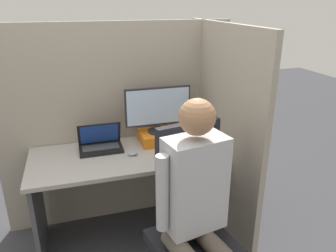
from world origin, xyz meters
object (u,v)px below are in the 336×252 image
at_px(stapler, 200,137).
at_px(office_chair, 190,215).
at_px(laptop, 101,144).
at_px(person, 196,201).
at_px(monitor, 158,108).
at_px(paper_box, 158,137).
at_px(carrot_toy, 160,157).

relative_size(stapler, office_chair, 0.15).
bearing_deg(laptop, office_chair, -58.10).
height_order(office_chair, person, person).
relative_size(monitor, stapler, 3.14).
distance_m(paper_box, person, 0.93).
bearing_deg(paper_box, stapler, -12.41).
bearing_deg(monitor, person, -92.15).
xyz_separation_m(paper_box, stapler, (0.33, -0.07, -0.02)).
distance_m(carrot_toy, person, 0.61).
xyz_separation_m(monitor, stapler, (0.33, -0.08, -0.26)).
height_order(monitor, office_chair, monitor).
height_order(monitor, carrot_toy, monitor).
bearing_deg(office_chair, paper_box, 89.86).
relative_size(stapler, carrot_toy, 1.08).
bearing_deg(laptop, carrot_toy, -37.98).
xyz_separation_m(stapler, person, (-0.37, -0.85, 0.01)).
relative_size(paper_box, carrot_toy, 1.91).
distance_m(laptop, stapler, 0.80).
relative_size(office_chair, person, 0.83).
bearing_deg(stapler, office_chair, -116.03).
bearing_deg(stapler, paper_box, 167.59).
height_order(stapler, office_chair, office_chair).
xyz_separation_m(laptop, carrot_toy, (0.39, -0.30, -0.02)).
height_order(paper_box, stapler, paper_box).
relative_size(laptop, stapler, 1.95).
bearing_deg(stapler, carrot_toy, -148.65).
distance_m(paper_box, monitor, 0.24).
relative_size(laptop, carrot_toy, 2.11).
bearing_deg(person, laptop, 115.27).
xyz_separation_m(paper_box, carrot_toy, (-0.07, -0.32, -0.02)).
bearing_deg(person, stapler, 66.64).
bearing_deg(carrot_toy, person, -86.27).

